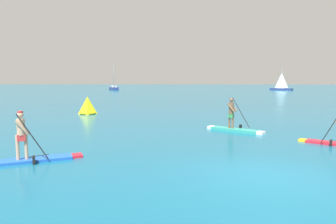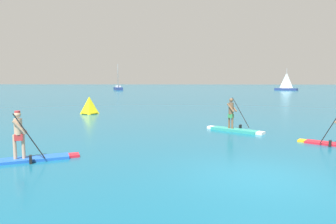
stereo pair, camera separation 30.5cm
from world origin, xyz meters
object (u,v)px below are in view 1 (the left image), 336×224
(paddleboarder_near_left, at_px, (26,151))
(sailboat_left_horizon, at_px, (114,87))
(sailboat_right_horizon, at_px, (281,88))
(race_marker_buoy, at_px, (88,106))
(paddleboarder_mid_center, at_px, (234,125))

(paddleboarder_near_left, distance_m, sailboat_left_horizon, 78.27)
(paddleboarder_near_left, distance_m, sailboat_right_horizon, 84.83)
(sailboat_left_horizon, height_order, sailboat_right_horizon, sailboat_left_horizon)
(race_marker_buoy, distance_m, sailboat_right_horizon, 72.98)
(paddleboarder_near_left, xyz_separation_m, race_marker_buoy, (-2.68, 14.45, 0.29))
(paddleboarder_near_left, bearing_deg, sailboat_right_horizon, 40.57)
(paddleboarder_near_left, bearing_deg, race_marker_buoy, 73.80)
(paddleboarder_mid_center, bearing_deg, race_marker_buoy, 180.00)
(paddleboarder_near_left, relative_size, paddleboarder_mid_center, 1.16)
(race_marker_buoy, relative_size, sailboat_left_horizon, 0.19)
(sailboat_left_horizon, bearing_deg, paddleboarder_near_left, 168.04)
(paddleboarder_near_left, bearing_deg, sailboat_left_horizon, 74.71)
(paddleboarder_near_left, xyz_separation_m, paddleboarder_mid_center, (7.96, 6.69, -0.03))
(race_marker_buoy, xyz_separation_m, sailboat_left_horizon, (-12.83, 62.27, 0.20))
(sailboat_right_horizon, bearing_deg, sailboat_left_horizon, -143.98)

